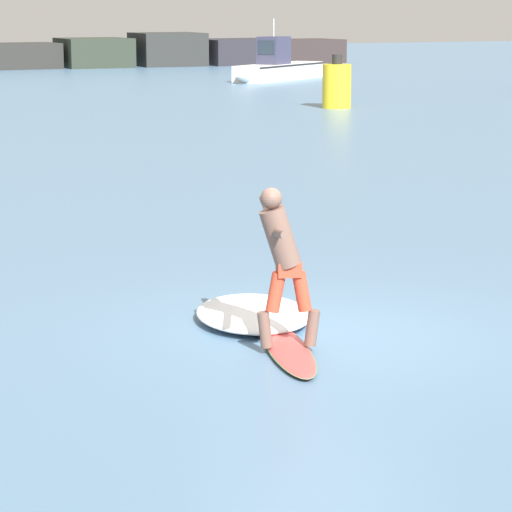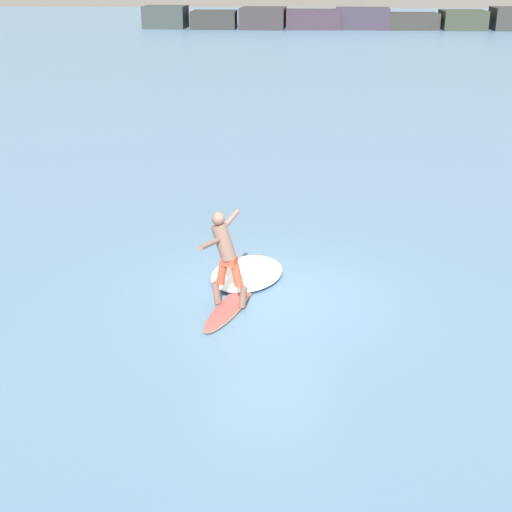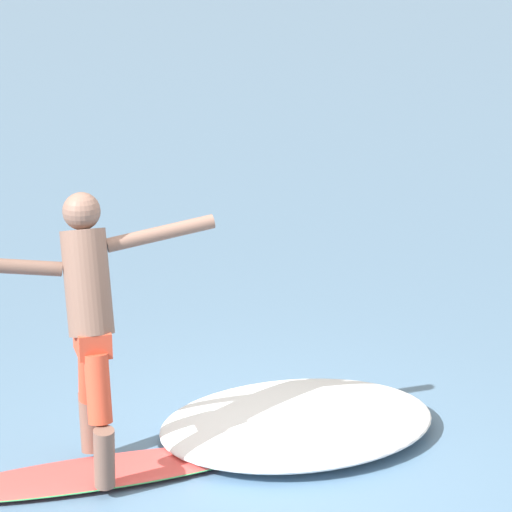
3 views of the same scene
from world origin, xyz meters
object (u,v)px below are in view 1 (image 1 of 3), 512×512
at_px(surfer, 282,254).
at_px(channel_marker_buoy, 337,85).
at_px(fishing_boat_near_jetty, 276,67).
at_px(surfboard, 288,349).

xyz_separation_m(surfer, channel_marker_buoy, (15.89, 28.61, -0.27)).
xyz_separation_m(fishing_boat_near_jetty, channel_marker_buoy, (-5.40, -16.79, 0.19)).
height_order(fishing_boat_near_jetty, channel_marker_buoy, fishing_boat_near_jetty).
distance_m(surfer, channel_marker_buoy, 32.73).
distance_m(surfer, fishing_boat_near_jetty, 50.14).
xyz_separation_m(surfboard, surfer, (-0.09, -0.02, 1.07)).
relative_size(fishing_boat_near_jetty, channel_marker_buoy, 3.65).
relative_size(surfer, fishing_boat_near_jetty, 0.24).
height_order(surfboard, surfer, surfer).
bearing_deg(fishing_boat_near_jetty, surfer, -115.12).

